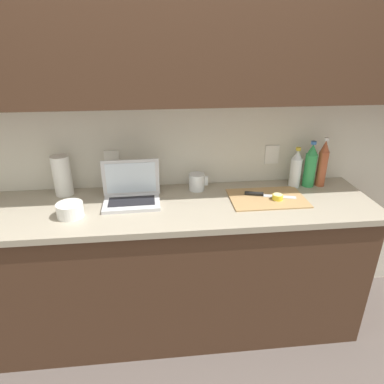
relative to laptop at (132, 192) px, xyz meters
name	(u,v)px	position (x,y,z in m)	size (l,w,h in m)	color
ground_plane	(165,323)	(0.16, -0.07, -0.94)	(12.00, 12.00, 0.00)	#564C47
wall_back	(154,75)	(0.16, 0.15, 0.62)	(5.20, 0.38, 2.60)	silver
counter_unit	(159,268)	(0.13, -0.07, -0.49)	(2.46, 0.59, 0.88)	#472D1E
laptop	(132,192)	(0.00, 0.00, 0.00)	(0.33, 0.22, 0.23)	silver
cutting_board	(268,198)	(0.78, -0.05, -0.05)	(0.44, 0.29, 0.01)	tan
knife	(261,194)	(0.75, -0.02, -0.04)	(0.30, 0.11, 0.02)	silver
lemon_half_cut	(278,197)	(0.83, -0.08, -0.03)	(0.06, 0.06, 0.03)	yellow
bottle_green_soda	(296,169)	(1.01, 0.11, 0.06)	(0.07, 0.07, 0.26)	silver
bottle_oil_tall	(311,166)	(1.10, 0.11, 0.08)	(0.07, 0.07, 0.29)	#2D934C
bottle_water_clear	(323,164)	(1.18, 0.11, 0.09)	(0.06, 0.06, 0.31)	#A34C2D
measuring_cup	(197,182)	(0.39, 0.12, 0.00)	(0.12, 0.10, 0.10)	silver
bowl_white	(71,210)	(-0.31, -0.15, -0.02)	(0.14, 0.14, 0.07)	white
paper_towel_roll	(63,176)	(-0.41, 0.14, 0.06)	(0.11, 0.11, 0.24)	white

